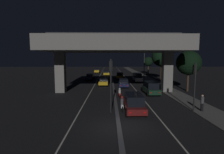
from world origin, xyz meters
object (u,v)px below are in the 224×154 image
motorcycle_white_filtering_near (122,104)px  pedestrian_on_sidewalk (202,103)px  traffic_light_right_of_median (195,79)px  car_dark_green_second (151,88)px  car_white_fourth (137,77)px  car_taxi_yellow_lead_oncoming (104,82)px  car_dark_blue_third (124,83)px  car_dark_blue_second_oncoming (90,77)px  street_lamp (143,62)px  motorcycle_red_filtering_mid (120,94)px  car_dark_red_lead (134,103)px  car_taxi_yellow_third_oncoming (106,73)px  traffic_light_left_of_median (111,76)px  car_taxi_yellow_fifth (120,76)px  car_taxi_yellow_fourth_oncoming (97,71)px

motorcycle_white_filtering_near → pedestrian_on_sidewalk: bearing=-94.6°
traffic_light_right_of_median → car_dark_green_second: bearing=104.3°
traffic_light_right_of_median → car_white_fourth: (-2.05, 22.82, -2.31)m
car_white_fourth → car_taxi_yellow_lead_oncoming: bearing=124.2°
car_dark_blue_third → car_dark_blue_second_oncoming: bearing=36.6°
traffic_light_right_of_median → pedestrian_on_sidewalk: 2.53m
street_lamp → motorcycle_red_filtering_mid: street_lamp is taller
car_dark_red_lead → car_taxi_yellow_lead_oncoming: 17.85m
car_dark_red_lead → car_taxi_yellow_lead_oncoming: size_ratio=1.02×
traffic_light_right_of_median → pedestrian_on_sidewalk: bearing=-13.4°
car_taxi_yellow_lead_oncoming → car_taxi_yellow_third_oncoming: 20.74m
motorcycle_red_filtering_mid → street_lamp: bearing=-23.6°
car_dark_blue_third → car_dark_blue_second_oncoming: size_ratio=0.92×
motorcycle_white_filtering_near → car_dark_green_second: bearing=-30.6°
car_taxi_yellow_third_oncoming → pedestrian_on_sidewalk: size_ratio=2.60×
street_lamp → car_dark_blue_second_oncoming: size_ratio=1.60×
car_dark_green_second → car_dark_blue_second_oncoming: bearing=30.7°
car_dark_red_lead → car_taxi_yellow_lead_oncoming: bearing=11.0°
traffic_light_left_of_median → motorcycle_red_filtering_mid: (1.24, 6.26, -3.01)m
traffic_light_left_of_median → car_white_fourth: bearing=74.7°
car_taxi_yellow_lead_oncoming → car_white_fourth: bearing=126.9°
car_taxi_yellow_fifth → car_taxi_yellow_fourth_oncoming: (-7.48, 19.46, -0.06)m
car_dark_blue_second_oncoming → car_white_fourth: bearing=73.3°
car_dark_green_second → motorcycle_red_filtering_mid: (-4.81, -2.45, -0.39)m
car_dark_blue_second_oncoming → motorcycle_red_filtering_mid: (6.26, -19.98, -0.21)m
car_white_fourth → car_taxi_yellow_lead_oncoming: 9.29m
car_dark_red_lead → car_white_fourth: bearing=-10.4°
car_white_fourth → motorcycle_red_filtering_mid: 17.30m
car_white_fourth → motorcycle_white_filtering_near: bearing=165.5°
car_taxi_yellow_third_oncoming → motorcycle_white_filtering_near: 37.69m
street_lamp → car_taxi_yellow_third_oncoming: size_ratio=1.75×
car_dark_blue_third → car_taxi_yellow_lead_oncoming: bearing=63.1°
pedestrian_on_sidewalk → traffic_light_left_of_median: bearing=178.8°
car_dark_blue_third → pedestrian_on_sidewalk: (6.58, -15.45, 0.15)m
car_dark_green_second → car_white_fourth: car_white_fourth is taller
car_taxi_yellow_third_oncoming → motorcycle_white_filtering_near: motorcycle_white_filtering_near is taller
car_taxi_yellow_fourth_oncoming → pedestrian_on_sidewalk: bearing=13.3°
pedestrian_on_sidewalk → traffic_light_right_of_median: bearing=166.6°
traffic_light_right_of_median → car_dark_red_lead: traffic_light_right_of_median is taller
car_dark_red_lead → car_taxi_yellow_lead_oncoming: car_dark_red_lead is taller
motorcycle_white_filtering_near → motorcycle_red_filtering_mid: 5.77m
car_dark_blue_third → car_taxi_yellow_third_oncoming: (-3.62, 22.85, -0.08)m
traffic_light_left_of_median → motorcycle_white_filtering_near: (1.14, 0.49, -2.97)m
car_dark_red_lead → street_lamp: bearing=-13.1°
car_dark_blue_second_oncoming → car_taxi_yellow_third_oncoming: bearing=162.1°
car_taxi_yellow_fifth → pedestrian_on_sidewalk: pedestrian_on_sidewalk is taller
car_taxi_yellow_lead_oncoming → motorcycle_red_filtering_mid: (2.54, -11.11, -0.16)m
motorcycle_white_filtering_near → car_taxi_yellow_fourth_oncoming: bearing=7.5°
car_white_fourth → car_taxi_yellow_third_oncoming: bearing=24.1°
car_dark_red_lead → car_taxi_yellow_fourth_oncoming: size_ratio=0.88×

